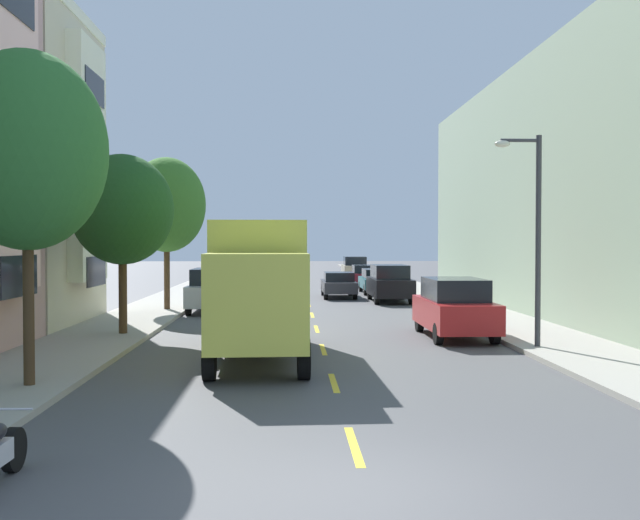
{
  "coord_description": "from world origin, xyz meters",
  "views": [
    {
      "loc": [
        -0.99,
        -9.04,
        3.11
      ],
      "look_at": [
        0.42,
        23.91,
        2.3
      ],
      "focal_mm": 41.03,
      "sensor_mm": 36.0,
      "label": 1
    }
  ],
  "objects_px": {
    "delivery_box_truck": "(259,282)",
    "moving_charcoal_sedan": "(339,284)",
    "parked_wagon_teal": "(377,280)",
    "street_tree_third": "(167,205)",
    "parked_wagon_burgundy": "(364,275)",
    "parked_hatchback_orange": "(241,275)",
    "parked_suv_red": "(455,307)",
    "parked_suv_silver": "(213,290)",
    "street_tree_second": "(122,210)",
    "street_tree_nearest": "(27,151)",
    "parked_suv_black": "(390,283)",
    "parked_suv_champagne": "(355,268)",
    "street_lamp": "(533,223)"
  },
  "relations": [
    {
      "from": "parked_suv_silver",
      "to": "moving_charcoal_sedan",
      "type": "distance_m",
      "value": 10.15
    },
    {
      "from": "parked_suv_silver",
      "to": "parked_wagon_burgundy",
      "type": "bearing_deg",
      "value": 64.9
    },
    {
      "from": "street_tree_nearest",
      "to": "parked_wagon_teal",
      "type": "height_order",
      "value": "street_tree_nearest"
    },
    {
      "from": "delivery_box_truck",
      "to": "parked_suv_silver",
      "type": "height_order",
      "value": "delivery_box_truck"
    },
    {
      "from": "street_lamp",
      "to": "delivery_box_truck",
      "type": "xyz_separation_m",
      "value": [
        -7.74,
        -0.71,
        -1.63
      ]
    },
    {
      "from": "delivery_box_truck",
      "to": "moving_charcoal_sedan",
      "type": "height_order",
      "value": "delivery_box_truck"
    },
    {
      "from": "street_tree_second",
      "to": "parked_suv_silver",
      "type": "relative_size",
      "value": 1.21
    },
    {
      "from": "parked_suv_champagne",
      "to": "parked_hatchback_orange",
      "type": "bearing_deg",
      "value": -138.54
    },
    {
      "from": "street_lamp",
      "to": "parked_suv_silver",
      "type": "height_order",
      "value": "street_lamp"
    },
    {
      "from": "parked_suv_black",
      "to": "parked_wagon_teal",
      "type": "xyz_separation_m",
      "value": [
        0.06,
        6.14,
        -0.18
      ]
    },
    {
      "from": "street_tree_third",
      "to": "parked_suv_silver",
      "type": "xyz_separation_m",
      "value": [
        2.01,
        0.13,
        -3.77
      ]
    },
    {
      "from": "parked_suv_champagne",
      "to": "parked_suv_silver",
      "type": "relative_size",
      "value": 1.0
    },
    {
      "from": "parked_suv_silver",
      "to": "delivery_box_truck",
      "type": "bearing_deg",
      "value": -78.74
    },
    {
      "from": "street_tree_nearest",
      "to": "parked_suv_silver",
      "type": "bearing_deg",
      "value": 83.41
    },
    {
      "from": "parked_suv_red",
      "to": "parked_suv_black",
      "type": "bearing_deg",
      "value": 90.63
    },
    {
      "from": "street_tree_second",
      "to": "parked_suv_champagne",
      "type": "distance_m",
      "value": 37.08
    },
    {
      "from": "street_tree_nearest",
      "to": "parked_wagon_burgundy",
      "type": "xyz_separation_m",
      "value": [
        10.74,
        36.01,
        -4.2
      ]
    },
    {
      "from": "moving_charcoal_sedan",
      "to": "delivery_box_truck",
      "type": "bearing_deg",
      "value": -99.73
    },
    {
      "from": "delivery_box_truck",
      "to": "parked_suv_red",
      "type": "xyz_separation_m",
      "value": [
        6.21,
        3.76,
        -1.05
      ]
    },
    {
      "from": "parked_suv_silver",
      "to": "parked_wagon_burgundy",
      "type": "distance_m",
      "value": 20.59
    },
    {
      "from": "delivery_box_truck",
      "to": "parked_suv_red",
      "type": "relative_size",
      "value": 1.66
    },
    {
      "from": "parked_suv_silver",
      "to": "street_tree_second",
      "type": "bearing_deg",
      "value": -102.93
    },
    {
      "from": "street_tree_second",
      "to": "parked_suv_red",
      "type": "distance_m",
      "value": 11.27
    },
    {
      "from": "street_tree_nearest",
      "to": "delivery_box_truck",
      "type": "relative_size",
      "value": 0.87
    },
    {
      "from": "street_tree_second",
      "to": "parked_suv_black",
      "type": "height_order",
      "value": "street_tree_second"
    },
    {
      "from": "parked_suv_champagne",
      "to": "street_tree_third",
      "type": "bearing_deg",
      "value": -111.98
    },
    {
      "from": "street_tree_second",
      "to": "parked_hatchback_orange",
      "type": "relative_size",
      "value": 1.46
    },
    {
      "from": "street_lamp",
      "to": "parked_hatchback_orange",
      "type": "height_order",
      "value": "street_lamp"
    },
    {
      "from": "parked_suv_black",
      "to": "street_tree_nearest",
      "type": "bearing_deg",
      "value": -115.49
    },
    {
      "from": "street_tree_second",
      "to": "parked_suv_red",
      "type": "relative_size",
      "value": 1.21
    },
    {
      "from": "parked_wagon_burgundy",
      "to": "street_tree_second",
      "type": "bearing_deg",
      "value": -111.41
    },
    {
      "from": "street_tree_third",
      "to": "street_lamp",
      "type": "height_order",
      "value": "street_tree_third"
    },
    {
      "from": "parked_wagon_teal",
      "to": "moving_charcoal_sedan",
      "type": "bearing_deg",
      "value": -129.29
    },
    {
      "from": "moving_charcoal_sedan",
      "to": "street_tree_nearest",
      "type": "bearing_deg",
      "value": -107.89
    },
    {
      "from": "street_tree_second",
      "to": "parked_suv_red",
      "type": "bearing_deg",
      "value": -2.53
    },
    {
      "from": "street_tree_nearest",
      "to": "parked_suv_black",
      "type": "distance_m",
      "value": 25.07
    },
    {
      "from": "street_tree_third",
      "to": "parked_wagon_burgundy",
      "type": "relative_size",
      "value": 1.42
    },
    {
      "from": "street_tree_third",
      "to": "parked_suv_red",
      "type": "bearing_deg",
      "value": -40.09
    },
    {
      "from": "parked_hatchback_orange",
      "to": "parked_suv_red",
      "type": "height_order",
      "value": "parked_suv_red"
    },
    {
      "from": "street_lamp",
      "to": "moving_charcoal_sedan",
      "type": "height_order",
      "value": "street_lamp"
    },
    {
      "from": "street_lamp",
      "to": "parked_wagon_burgundy",
      "type": "bearing_deg",
      "value": 92.94
    },
    {
      "from": "parked_suv_champagne",
      "to": "street_tree_second",
      "type": "bearing_deg",
      "value": -106.97
    },
    {
      "from": "street_tree_nearest",
      "to": "parked_suv_champagne",
      "type": "bearing_deg",
      "value": 76.22
    },
    {
      "from": "street_tree_second",
      "to": "parked_suv_champagne",
      "type": "relative_size",
      "value": 1.21
    },
    {
      "from": "delivery_box_truck",
      "to": "parked_hatchback_orange",
      "type": "height_order",
      "value": "delivery_box_truck"
    },
    {
      "from": "parked_suv_champagne",
      "to": "parked_wagon_teal",
      "type": "relative_size",
      "value": 1.02
    },
    {
      "from": "street_tree_third",
      "to": "parked_suv_champagne",
      "type": "bearing_deg",
      "value": 68.02
    },
    {
      "from": "street_tree_second",
      "to": "parked_suv_black",
      "type": "xyz_separation_m",
      "value": [
        10.65,
        13.72,
        -3.18
      ]
    },
    {
      "from": "street_tree_nearest",
      "to": "street_tree_third",
      "type": "bearing_deg",
      "value": 90.0
    },
    {
      "from": "parked_hatchback_orange",
      "to": "parked_wagon_teal",
      "type": "xyz_separation_m",
      "value": [
        8.68,
        -7.74,
        0.05
      ]
    }
  ]
}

